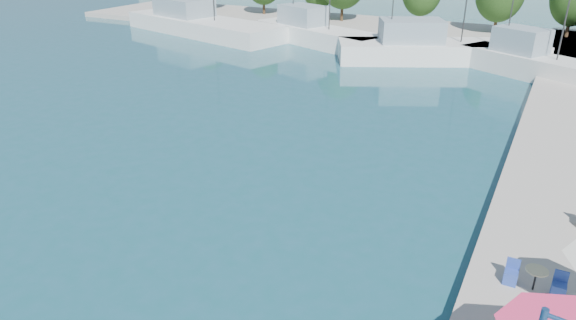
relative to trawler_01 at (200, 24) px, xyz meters
The scene contains 6 objects.
quay_far 25.17m from the trawler_01, 25.74° to the left, with size 90.00×16.00×0.60m, color #AAA299.
trawler_01 is the anchor object (origin of this frame).
trawler_02 14.58m from the trawler_01, ahead, with size 16.61×9.92×10.20m.
trawler_03 27.72m from the trawler_01, ahead, with size 18.69×12.48×10.20m.
trawler_04 36.51m from the trawler_01, ahead, with size 13.47×9.47×10.20m.
cafe_table_02 51.39m from the trawler_01, 41.12° to the right, with size 1.82×0.70×0.76m.
Camera 1 is at (7.39, 6.85, 11.11)m, focal length 32.00 mm.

